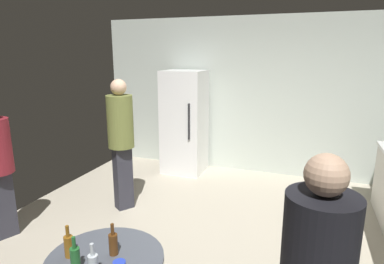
# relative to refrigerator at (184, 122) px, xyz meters

# --- Properties ---
(ground_plane) EXTENTS (5.20, 5.20, 0.10)m
(ground_plane) POSITION_rel_refrigerator_xyz_m (1.01, -2.20, -0.95)
(ground_plane) COLOR #B2A893
(wall_back) EXTENTS (5.32, 0.06, 2.70)m
(wall_back) POSITION_rel_refrigerator_xyz_m (1.01, 0.43, 0.45)
(wall_back) COLOR beige
(wall_back) RESTS_ON ground_plane
(refrigerator) EXTENTS (0.70, 0.68, 1.80)m
(refrigerator) POSITION_rel_refrigerator_xyz_m (0.00, 0.00, 0.00)
(refrigerator) COLOR white
(refrigerator) RESTS_ON ground_plane
(beer_bottle_amber) EXTENTS (0.06, 0.06, 0.23)m
(beer_bottle_amber) POSITION_rel_refrigerator_xyz_m (0.59, -3.71, -0.08)
(beer_bottle_amber) COLOR #8C5919
(beer_bottle_amber) RESTS_ON foreground_table
(beer_bottle_brown) EXTENTS (0.06, 0.06, 0.23)m
(beer_bottle_brown) POSITION_rel_refrigerator_xyz_m (0.86, -3.59, -0.08)
(beer_bottle_brown) COLOR #593314
(beer_bottle_brown) RESTS_ON foreground_table
(beer_bottle_green) EXTENTS (0.06, 0.06, 0.23)m
(beer_bottle_green) POSITION_rel_refrigerator_xyz_m (0.72, -3.81, -0.08)
(beer_bottle_green) COLOR #26662D
(beer_bottle_green) RESTS_ON foreground_table
(person_in_olive_shirt) EXTENTS (0.47, 0.47, 1.77)m
(person_in_olive_shirt) POSITION_rel_refrigerator_xyz_m (-0.26, -1.66, 0.14)
(person_in_olive_shirt) COLOR #2D2D38
(person_in_olive_shirt) RESTS_ON ground_plane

